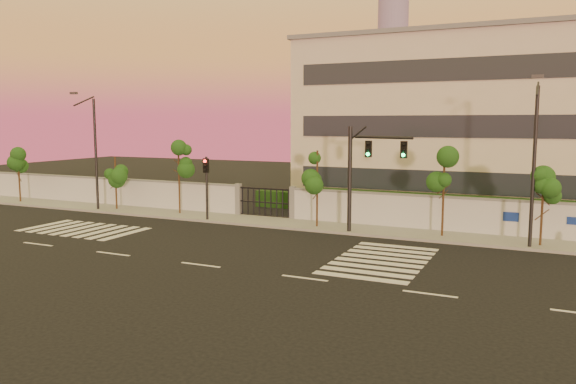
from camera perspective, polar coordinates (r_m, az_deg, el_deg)
name	(u,v)px	position (r m, az deg, el deg)	size (l,w,h in m)	color
ground	(201,265)	(25.25, -8.86, -7.34)	(120.00, 120.00, 0.00)	black
sidewalk	(298,224)	(34.24, 0.98, -3.31)	(60.00, 3.00, 0.15)	gray
perimeter_wall	(309,205)	(35.40, 2.12, -1.33)	(60.00, 0.36, 2.20)	silver
hedge_row	(339,204)	(37.58, 5.24, -1.25)	(41.00, 4.25, 1.80)	black
institutional_building	(478,124)	(42.51, 18.78, 6.59)	(24.40, 12.40, 12.25)	beige
distant_skyscraper	(393,16)	(315.37, 10.64, 17.17)	(16.00, 16.00, 118.00)	gray
road_markings	(216,245)	(29.15, -7.32, -5.34)	(57.00, 7.62, 0.02)	silver
street_tree_a	(19,164)	(48.06, -25.69, 2.62)	(1.54, 1.23, 4.19)	#382314
street_tree_b	(116,171)	(41.42, -17.09, 2.07)	(1.51, 1.20, 3.87)	#382314
street_tree_c	(179,160)	(38.32, -11.01, 3.17)	(1.45, 1.15, 5.05)	#382314
street_tree_d	(318,171)	(32.84, 3.03, 2.10)	(1.37, 1.09, 4.63)	#382314
street_tree_e	(445,174)	(31.18, 15.62, 1.81)	(1.44, 1.15, 4.80)	#382314
street_tree_f	(544,189)	(30.48, 24.54, 0.26)	(1.48, 1.18, 4.03)	#382314
traffic_signal_main	(363,167)	(31.21, 7.62, 2.54)	(3.74, 1.32, 6.03)	black
traffic_signal_secondary	(206,181)	(35.55, -8.28, 1.14)	(0.32, 0.32, 4.12)	black
streetlight_west	(94,148)	(41.53, -19.13, 4.23)	(0.49, 1.99, 8.26)	black
streetlight_east	(534,158)	(29.61, 23.73, 3.15)	(0.50, 2.02, 8.38)	black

